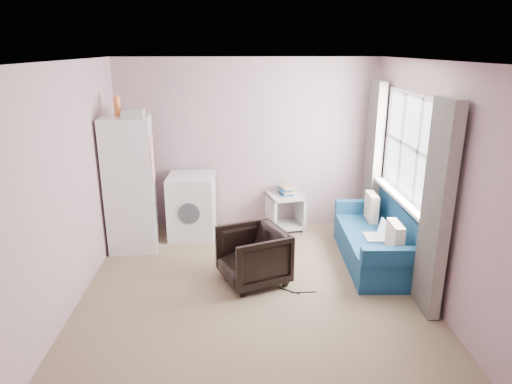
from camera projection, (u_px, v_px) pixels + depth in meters
room at (256, 186)px, 4.72m from camera, size 3.84×4.24×2.54m
armchair at (253, 253)px, 5.26m from camera, size 0.86×0.89×0.71m
fridge at (130, 183)px, 6.03m from camera, size 0.68×0.67×2.04m
washing_machine at (192, 205)px, 6.53m from camera, size 0.66×0.67×0.91m
side_table at (285, 209)px, 6.83m from camera, size 0.59×0.59×0.67m
sofa at (381, 241)px, 5.76m from camera, size 0.85×1.77×0.78m
window_dressing at (399, 179)px, 5.49m from camera, size 0.17×2.62×2.18m
floor_cables at (296, 291)px, 5.12m from camera, size 0.43×0.17×0.01m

